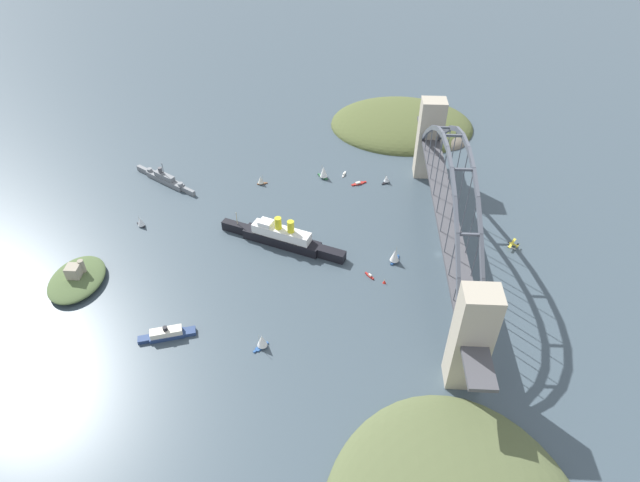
# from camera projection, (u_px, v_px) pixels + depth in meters

# --- Properties ---
(ground_plane) EXTENTS (1400.00, 1400.00, 0.00)m
(ground_plane) POSITION_uv_depth(u_px,v_px,m) (438.00, 254.00, 360.57)
(ground_plane) COLOR #3D4C56
(harbor_arch_bridge) EXTENTS (261.70, 18.43, 82.19)m
(harbor_arch_bridge) POSITION_uv_depth(u_px,v_px,m) (446.00, 213.00, 338.66)
(harbor_arch_bridge) COLOR #ADA38E
(harbor_arch_bridge) RESTS_ON ground
(headland_east_shore) EXTENTS (111.24, 131.18, 26.74)m
(headland_east_shore) POSITION_uv_depth(u_px,v_px,m) (404.00, 126.00, 498.39)
(headland_east_shore) COLOR #4C562D
(headland_east_shore) RESTS_ON ground
(ocean_liner) EXTENTS (37.89, 88.31, 21.95)m
(ocean_liner) POSITION_uv_depth(u_px,v_px,m) (282.00, 237.00, 364.30)
(ocean_liner) COLOR black
(ocean_liner) RESTS_ON ground
(naval_cruiser) EXTENTS (37.43, 56.02, 17.89)m
(naval_cruiser) POSITION_uv_depth(u_px,v_px,m) (165.00, 179.00, 424.91)
(naval_cruiser) COLOR slate
(naval_cruiser) RESTS_ON ground
(harbor_ferry_steamer) EXTENTS (13.90, 32.26, 8.35)m
(harbor_ferry_steamer) POSITION_uv_depth(u_px,v_px,m) (167.00, 334.00, 304.18)
(harbor_ferry_steamer) COLOR navy
(harbor_ferry_steamer) RESTS_ON ground
(fort_island_mid_harbor) EXTENTS (44.17, 33.35, 14.94)m
(fort_island_mid_harbor) POSITION_uv_depth(u_px,v_px,m) (77.00, 279.00, 337.23)
(fort_island_mid_harbor) COLOR #4C6038
(fort_island_mid_harbor) RESTS_ON ground
(seaplane_taxiing_near_bridge) EXTENTS (10.77, 8.86, 4.70)m
(seaplane_taxiing_near_bridge) POSITION_uv_depth(u_px,v_px,m) (513.00, 245.00, 365.08)
(seaplane_taxiing_near_bridge) COLOR #B7B7B2
(seaplane_taxiing_near_bridge) RESTS_ON ground
(small_boat_0) EXTENTS (9.41, 9.43, 12.08)m
(small_boat_0) POSITION_uv_depth(u_px,v_px,m) (324.00, 172.00, 428.16)
(small_boat_0) COLOR #2D6B3D
(small_boat_0) RESTS_ON ground
(small_boat_1) EXTENTS (9.16, 8.89, 10.72)m
(small_boat_1) POSITION_uv_depth(u_px,v_px,m) (262.00, 341.00, 297.27)
(small_boat_1) COLOR #234C8C
(small_boat_1) RESTS_ON ground
(small_boat_2) EXTENTS (5.55, 8.18, 8.34)m
(small_boat_2) POSITION_uv_depth(u_px,v_px,m) (261.00, 180.00, 422.52)
(small_boat_2) COLOR brown
(small_boat_2) RESTS_ON ground
(small_boat_3) EXTENTS (7.15, 12.11, 1.99)m
(small_boat_3) POSITION_uv_depth(u_px,v_px,m) (359.00, 183.00, 424.55)
(small_boat_3) COLOR #B2231E
(small_boat_3) RESTS_ON ground
(small_boat_4) EXTENTS (6.46, 5.73, 2.19)m
(small_boat_4) POSITION_uv_depth(u_px,v_px,m) (370.00, 276.00, 343.35)
(small_boat_4) COLOR #B2231E
(small_boat_4) RESTS_ON ground
(small_boat_5) EXTENTS (6.77, 7.85, 8.60)m
(small_boat_5) POSITION_uv_depth(u_px,v_px,m) (141.00, 222.00, 381.28)
(small_boat_5) COLOR black
(small_boat_5) RESTS_ON ground
(small_boat_6) EXTENTS (7.05, 6.97, 7.48)m
(small_boat_6) POSITION_uv_depth(u_px,v_px,m) (387.00, 179.00, 424.42)
(small_boat_6) COLOR black
(small_boat_6) RESTS_ON ground
(small_boat_7) EXTENTS (10.42, 8.20, 11.70)m
(small_boat_7) POSITION_uv_depth(u_px,v_px,m) (395.00, 255.00, 351.30)
(small_boat_7) COLOR #234C8C
(small_boat_7) RESTS_ON ground
(small_boat_8) EXTENTS (8.88, 3.09, 1.83)m
(small_boat_8) POSITION_uv_depth(u_px,v_px,m) (344.00, 174.00, 434.77)
(small_boat_8) COLOR silver
(small_boat_8) RESTS_ON ground
(channel_marker_buoy) EXTENTS (2.20, 2.20, 2.75)m
(channel_marker_buoy) POSITION_uv_depth(u_px,v_px,m) (384.00, 282.00, 338.66)
(channel_marker_buoy) COLOR red
(channel_marker_buoy) RESTS_ON ground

